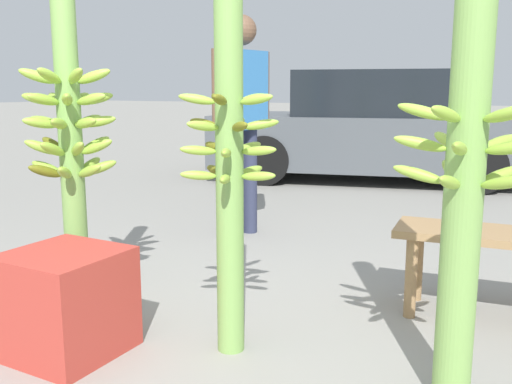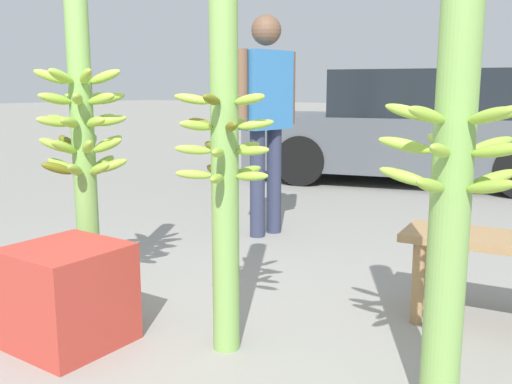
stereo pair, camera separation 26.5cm
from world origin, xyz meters
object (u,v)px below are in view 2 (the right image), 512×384
object	(u,v)px
produce_crate	(68,295)
vendor_person	(266,106)
parked_car	(416,129)
banana_stalk_left	(83,141)
banana_stalk_right	(451,192)
banana_stalk_center	(225,168)

from	to	relation	value
produce_crate	vendor_person	bearing A→B (deg)	99.61
vendor_person	parked_car	bearing A→B (deg)	-170.22
banana_stalk_left	produce_crate	world-z (taller)	banana_stalk_left
banana_stalk_right	banana_stalk_left	bearing A→B (deg)	179.44
banana_stalk_left	parked_car	size ratio (longest dim) A/B	0.39
vendor_person	parked_car	distance (m)	3.31
banana_stalk_right	vendor_person	xyz separation A→B (m)	(-1.93, 1.77, 0.21)
vendor_person	produce_crate	size ratio (longest dim) A/B	3.70
banana_stalk_center	parked_car	distance (m)	5.17
banana_stalk_right	produce_crate	distance (m)	1.72
banana_stalk_center	produce_crate	world-z (taller)	banana_stalk_center
banana_stalk_left	banana_stalk_center	size ratio (longest dim) A/B	1.03
banana_stalk_right	parked_car	world-z (taller)	banana_stalk_right
vendor_person	produce_crate	distance (m)	2.34
vendor_person	parked_car	size ratio (longest dim) A/B	0.40
vendor_person	produce_crate	world-z (taller)	vendor_person
banana_stalk_left	banana_stalk_center	distance (m)	0.98
parked_car	produce_crate	size ratio (longest dim) A/B	9.19
banana_stalk_right	vendor_person	bearing A→B (deg)	137.54
vendor_person	produce_crate	xyz separation A→B (m)	(0.37, -2.17, -0.79)
banana_stalk_left	vendor_person	distance (m)	1.76
parked_car	produce_crate	distance (m)	5.48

